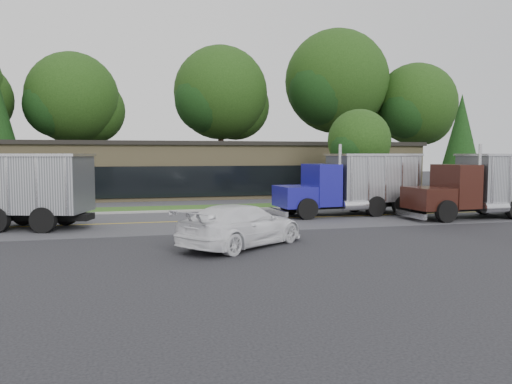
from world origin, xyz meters
TOP-DOWN VIEW (x-y plane):
  - ground at (0.00, 0.00)m, footprint 140.00×140.00m
  - road at (0.00, 9.00)m, footprint 60.00×8.00m
  - center_line at (0.00, 9.00)m, footprint 60.00×0.12m
  - curb at (0.00, 13.20)m, footprint 60.00×0.30m
  - grass_verge at (0.00, 15.00)m, footprint 60.00×3.40m
  - far_parking at (0.00, 20.00)m, footprint 60.00×7.00m
  - strip_mall at (2.00, 26.00)m, footprint 32.00×12.00m
  - tree_far_b at (-9.86, 34.11)m, footprint 8.97×8.44m
  - tree_far_c at (4.15, 34.12)m, footprint 9.89×9.31m
  - tree_far_d at (16.17, 33.14)m, footprint 11.33×10.66m
  - tree_far_e at (24.14, 31.11)m, footprint 8.92×8.39m
  - evergreen_right at (20.00, 18.00)m, footprint 3.51×3.51m
  - tree_verge at (10.07, 15.05)m, footprint 4.44×4.18m
  - dump_truck_blue at (7.20, 9.58)m, footprint 8.17×3.22m
  - dump_truck_maroon at (13.65, 6.80)m, footprint 8.53×2.97m
  - rally_car at (-0.88, 1.85)m, footprint 5.58×4.95m

SIDE VIEW (x-z plane):
  - ground at x=0.00m, z-range 0.00..0.00m
  - road at x=0.00m, z-range -0.01..0.01m
  - center_line at x=0.00m, z-range 0.00..0.00m
  - curb at x=0.00m, z-range -0.06..0.06m
  - grass_verge at x=0.00m, z-range -0.01..0.01m
  - far_parking at x=0.00m, z-range -0.01..0.01m
  - rally_car at x=-0.88m, z-range 0.00..1.55m
  - dump_truck_blue at x=7.20m, z-range 0.12..3.48m
  - dump_truck_maroon at x=13.65m, z-range 0.13..3.49m
  - strip_mall at x=2.00m, z-range 0.00..4.00m
  - tree_verge at x=10.07m, z-range 0.86..7.20m
  - evergreen_right at x=20.00m, z-range 0.39..8.36m
  - tree_far_e at x=24.14m, z-range 1.76..14.48m
  - tree_far_b at x=-9.86m, z-range 1.77..14.56m
  - tree_far_c at x=4.15m, z-range 1.95..16.06m
  - tree_far_d at x=16.17m, z-range 2.23..18.39m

